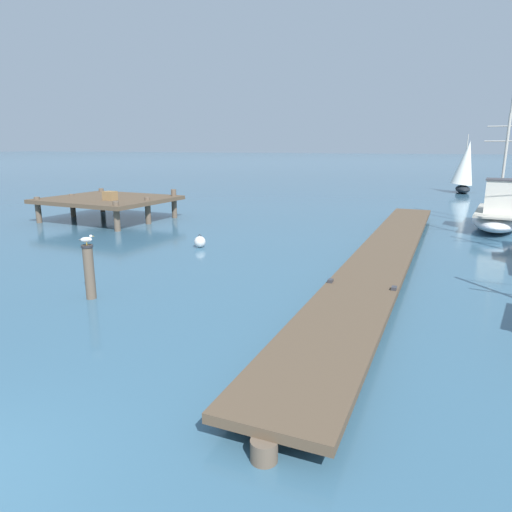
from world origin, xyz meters
The scene contains 7 objects.
floating_dock centered at (4.28, 13.07, 0.36)m, with size 3.21×22.07×0.53m.
fishing_boat_1 centered at (8.80, 21.47, 0.68)m, with size 3.02×7.43×6.44m.
pier_platform centered at (-10.20, 17.53, 1.07)m, with size 6.74×5.92×1.64m.
mooring_piling centered at (-2.71, 6.73, 0.75)m, with size 0.30×0.30×1.44m.
perched_seagull centered at (-2.71, 6.73, 1.58)m, with size 0.35×0.25×0.27m.
mooring_buoy centered at (-2.74, 13.19, 0.22)m, with size 0.45×0.45×0.52m.
distant_sailboat centered at (8.64, 39.06, 2.05)m, with size 2.05×3.39×4.70m.
Camera 1 is at (5.17, -2.61, 3.95)m, focal length 32.17 mm.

